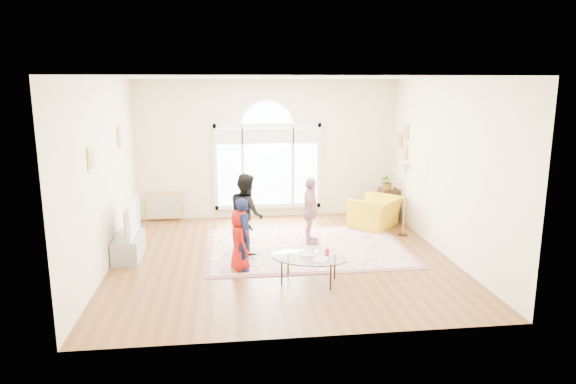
{
  "coord_description": "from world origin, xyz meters",
  "views": [
    {
      "loc": [
        -0.96,
        -8.82,
        3.12
      ],
      "look_at": [
        0.15,
        0.3,
        1.15
      ],
      "focal_mm": 32.0,
      "sensor_mm": 36.0,
      "label": 1
    }
  ],
  "objects": [
    {
      "name": "child_pink",
      "position": [
        0.63,
        0.71,
        0.68
      ],
      "size": [
        0.51,
        0.83,
        1.31
      ],
      "primitive_type": "imported",
      "rotation": [
        0.0,
        0.0,
        1.31
      ],
      "color": "#CF919D",
      "rests_on": "area_rug"
    },
    {
      "name": "coffee_table",
      "position": [
        0.3,
        -1.21,
        0.4
      ],
      "size": [
        1.4,
        1.14,
        0.54
      ],
      "rotation": [
        0.0,
        0.0,
        -0.35
      ],
      "color": "silver",
      "rests_on": "ground"
    },
    {
      "name": "area_rug",
      "position": [
        0.53,
        0.48,
        0.01
      ],
      "size": [
        3.6,
        2.6,
        0.02
      ],
      "primitive_type": "cube",
      "color": "beige",
      "rests_on": "ground"
    },
    {
      "name": "child_navy",
      "position": [
        -0.69,
        -0.57,
        0.64
      ],
      "size": [
        0.32,
        0.46,
        1.23
      ],
      "primitive_type": "imported",
      "rotation": [
        0.0,
        0.0,
        1.52
      ],
      "color": "#111838",
      "rests_on": "area_rug"
    },
    {
      "name": "side_cabinet",
      "position": [
        2.78,
        2.46,
        0.35
      ],
      "size": [
        0.4,
        0.5,
        0.7
      ],
      "primitive_type": "cube",
      "color": "black",
      "rests_on": "ground"
    },
    {
      "name": "room_shell",
      "position": [
        0.01,
        2.83,
        1.57
      ],
      "size": [
        6.0,
        6.0,
        6.0
      ],
      "color": "beige",
      "rests_on": "ground"
    },
    {
      "name": "potted_plant",
      "position": [
        2.7,
        2.33,
        0.9
      ],
      "size": [
        0.37,
        0.33,
        0.4
      ],
      "primitive_type": "imported",
      "rotation": [
        0.0,
        0.0,
        -0.04
      ],
      "color": "#33722D",
      "rests_on": "plant_pedestal"
    },
    {
      "name": "child_black",
      "position": [
        -0.61,
        0.34,
        0.76
      ],
      "size": [
        0.72,
        0.84,
        1.49
      ],
      "primitive_type": "imported",
      "rotation": [
        0.0,
        0.0,
        1.81
      ],
      "color": "black",
      "rests_on": "area_rug"
    },
    {
      "name": "plant_pedestal",
      "position": [
        2.7,
        2.33,
        0.35
      ],
      "size": [
        0.2,
        0.2,
        0.7
      ],
      "primitive_type": "cylinder",
      "color": "white",
      "rests_on": "ground"
    },
    {
      "name": "ground",
      "position": [
        0.0,
        0.0,
        0.0
      ],
      "size": [
        6.0,
        6.0,
        0.0
      ],
      "primitive_type": "plane",
      "color": "brown",
      "rests_on": "ground"
    },
    {
      "name": "leaning_picture",
      "position": [
        -2.4,
        2.9,
        0.0
      ],
      "size": [
        0.8,
        0.14,
        0.62
      ],
      "primitive_type": "cube",
      "rotation": [
        -0.14,
        0.0,
        0.0
      ],
      "color": "tan",
      "rests_on": "ground"
    },
    {
      "name": "floor_lamp",
      "position": [
        2.66,
        1.08,
        1.28
      ],
      "size": [
        0.27,
        0.27,
        1.51
      ],
      "color": "black",
      "rests_on": "ground"
    },
    {
      "name": "television",
      "position": [
        -2.74,
        0.3,
        0.73
      ],
      "size": [
        0.17,
        1.08,
        0.62
      ],
      "color": "black",
      "rests_on": "tv_console"
    },
    {
      "name": "rug_border",
      "position": [
        0.53,
        0.48,
        0.01
      ],
      "size": [
        3.8,
        2.8,
        0.01
      ],
      "primitive_type": "cube",
      "color": "#8A5459",
      "rests_on": "ground"
    },
    {
      "name": "armchair",
      "position": [
        2.26,
        1.74,
        0.34
      ],
      "size": [
        1.37,
        1.38,
        0.67
      ],
      "primitive_type": "imported",
      "rotation": [
        0.0,
        0.0,
        3.98
      ],
      "color": "gold",
      "rests_on": "ground"
    },
    {
      "name": "tv_console",
      "position": [
        -2.75,
        0.3,
        0.21
      ],
      "size": [
        0.45,
        1.0,
        0.42
      ],
      "primitive_type": "cube",
      "color": "gray",
      "rests_on": "ground"
    },
    {
      "name": "child_red",
      "position": [
        -0.77,
        -0.57,
        0.54
      ],
      "size": [
        0.43,
        0.57,
        1.04
      ],
      "primitive_type": "imported",
      "rotation": [
        0.0,
        0.0,
        1.78
      ],
      "color": "#A9110C",
      "rests_on": "area_rug"
    }
  ]
}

